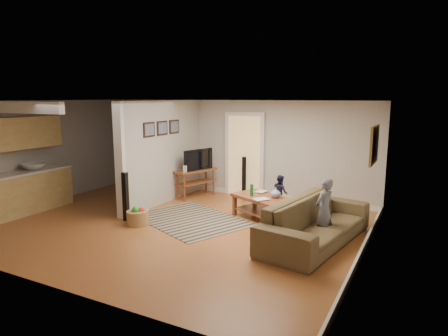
{
  "coord_description": "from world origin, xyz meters",
  "views": [
    {
      "loc": [
        4.59,
        -6.45,
        2.59
      ],
      "look_at": [
        0.75,
        0.91,
        1.1
      ],
      "focal_mm": 32.0,
      "sensor_mm": 36.0,
      "label": 1
    }
  ],
  "objects_px": {
    "speaker_right": "(244,177)",
    "toy_basket": "(138,217)",
    "toddler": "(280,208)",
    "sofa": "(315,243)",
    "child": "(323,242)",
    "tv_console": "(196,172)",
    "coffee_table": "(263,201)",
    "speaker_left": "(126,197)"
  },
  "relations": [
    {
      "from": "speaker_right",
      "to": "toy_basket",
      "type": "relative_size",
      "value": 2.4
    },
    {
      "from": "toy_basket",
      "to": "toddler",
      "type": "xyz_separation_m",
      "value": [
        2.17,
        2.49,
        -0.17
      ]
    },
    {
      "from": "sofa",
      "to": "speaker_right",
      "type": "height_order",
      "value": "speaker_right"
    },
    {
      "from": "child",
      "to": "toddler",
      "type": "xyz_separation_m",
      "value": [
        -1.43,
        1.71,
        0.0
      ]
    },
    {
      "from": "sofa",
      "to": "tv_console",
      "type": "height_order",
      "value": "tv_console"
    },
    {
      "from": "coffee_table",
      "to": "toddler",
      "type": "xyz_separation_m",
      "value": [
        0.05,
        0.93,
        -0.39
      ]
    },
    {
      "from": "coffee_table",
      "to": "speaker_right",
      "type": "relative_size",
      "value": 1.37
    },
    {
      "from": "speaker_left",
      "to": "toddler",
      "type": "height_order",
      "value": "speaker_left"
    },
    {
      "from": "coffee_table",
      "to": "child",
      "type": "height_order",
      "value": "coffee_table"
    },
    {
      "from": "sofa",
      "to": "coffee_table",
      "type": "bearing_deg",
      "value": 66.84
    },
    {
      "from": "speaker_right",
      "to": "coffee_table",
      "type": "bearing_deg",
      "value": -74.48
    },
    {
      "from": "speaker_left",
      "to": "toy_basket",
      "type": "xyz_separation_m",
      "value": [
        0.4,
        -0.11,
        -0.35
      ]
    },
    {
      "from": "sofa",
      "to": "speaker_left",
      "type": "height_order",
      "value": "speaker_left"
    },
    {
      "from": "sofa",
      "to": "child",
      "type": "height_order",
      "value": "child"
    },
    {
      "from": "speaker_right",
      "to": "toddler",
      "type": "relative_size",
      "value": 1.34
    },
    {
      "from": "child",
      "to": "tv_console",
      "type": "bearing_deg",
      "value": -93.37
    },
    {
      "from": "coffee_table",
      "to": "toddler",
      "type": "distance_m",
      "value": 1.01
    },
    {
      "from": "sofa",
      "to": "coffee_table",
      "type": "xyz_separation_m",
      "value": [
        -1.37,
        0.88,
        0.39
      ]
    },
    {
      "from": "toy_basket",
      "to": "child",
      "type": "height_order",
      "value": "child"
    },
    {
      "from": "speaker_left",
      "to": "toddler",
      "type": "bearing_deg",
      "value": 39.33
    },
    {
      "from": "toddler",
      "to": "speaker_right",
      "type": "bearing_deg",
      "value": 20.33
    },
    {
      "from": "tv_console",
      "to": "toddler",
      "type": "xyz_separation_m",
      "value": [
        2.31,
        -0.01,
        -0.66
      ]
    },
    {
      "from": "speaker_right",
      "to": "toddler",
      "type": "bearing_deg",
      "value": -46.08
    },
    {
      "from": "coffee_table",
      "to": "speaker_right",
      "type": "distance_m",
      "value": 1.84
    },
    {
      "from": "sofa",
      "to": "toddler",
      "type": "height_order",
      "value": "toddler"
    },
    {
      "from": "coffee_table",
      "to": "speaker_left",
      "type": "xyz_separation_m",
      "value": [
        -2.52,
        -1.44,
        0.13
      ]
    },
    {
      "from": "toy_basket",
      "to": "sofa",
      "type": "bearing_deg",
      "value": 10.85
    },
    {
      "from": "sofa",
      "to": "speaker_right",
      "type": "xyz_separation_m",
      "value": [
        -2.49,
        2.34,
        0.54
      ]
    },
    {
      "from": "coffee_table",
      "to": "speaker_left",
      "type": "distance_m",
      "value": 2.9
    },
    {
      "from": "coffee_table",
      "to": "child",
      "type": "xyz_separation_m",
      "value": [
        1.48,
        -0.77,
        -0.39
      ]
    },
    {
      "from": "coffee_table",
      "to": "tv_console",
      "type": "distance_m",
      "value": 2.46
    },
    {
      "from": "tv_console",
      "to": "toy_basket",
      "type": "relative_size",
      "value": 2.76
    },
    {
      "from": "speaker_left",
      "to": "toy_basket",
      "type": "height_order",
      "value": "speaker_left"
    },
    {
      "from": "speaker_left",
      "to": "toddler",
      "type": "distance_m",
      "value": 3.54
    },
    {
      "from": "sofa",
      "to": "coffee_table",
      "type": "distance_m",
      "value": 1.68
    },
    {
      "from": "child",
      "to": "toy_basket",
      "type": "bearing_deg",
      "value": -56.43
    },
    {
      "from": "tv_console",
      "to": "child",
      "type": "relative_size",
      "value": 1.05
    },
    {
      "from": "child",
      "to": "toddler",
      "type": "relative_size",
      "value": 1.47
    },
    {
      "from": "toddler",
      "to": "child",
      "type": "bearing_deg",
      "value": 174.42
    },
    {
      "from": "tv_console",
      "to": "speaker_right",
      "type": "relative_size",
      "value": 1.15
    },
    {
      "from": "coffee_table",
      "to": "toy_basket",
      "type": "distance_m",
      "value": 2.64
    },
    {
      "from": "coffee_table",
      "to": "tv_console",
      "type": "height_order",
      "value": "tv_console"
    }
  ]
}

